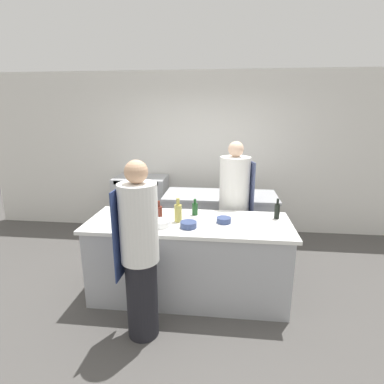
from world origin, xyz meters
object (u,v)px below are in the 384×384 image
(bottle_vinegar, at_px, (142,223))
(bowl_mixing_large, at_px, (128,214))
(bowl_wooden_salad, at_px, (224,220))
(bowl_prep_small, at_px, (161,223))
(bottle_olive_oil, at_px, (195,209))
(chef_at_stove, at_px, (234,207))
(bottle_wine, at_px, (149,206))
(bottle_cooking_oil, at_px, (178,212))
(chef_at_prep_near, at_px, (140,253))
(bottle_water, at_px, (277,211))
(bottle_sauce, at_px, (159,213))
(bowl_ceramic_blue, at_px, (188,225))
(oven_range, at_px, (142,205))

(bottle_vinegar, bearing_deg, bowl_mixing_large, 123.76)
(bowl_wooden_salad, bearing_deg, bowl_prep_small, -165.32)
(bottle_olive_oil, bearing_deg, chef_at_stove, 45.19)
(bottle_wine, relative_size, bottle_cooking_oil, 0.98)
(chef_at_prep_near, bearing_deg, bottle_vinegar, 12.77)
(chef_at_stove, distance_m, bowl_prep_small, 1.21)
(bottle_olive_oil, xyz_separation_m, bottle_water, (0.96, -0.03, 0.02))
(bottle_sauce, relative_size, bowl_mixing_large, 1.27)
(bowl_ceramic_blue, height_order, bowl_wooden_salad, bowl_ceramic_blue)
(bowl_mixing_large, height_order, bowl_prep_small, bowl_prep_small)
(bottle_vinegar, xyz_separation_m, bottle_water, (1.45, 0.55, 0.00))
(bottle_vinegar, bearing_deg, bottle_water, 20.93)
(bottle_sauce, bearing_deg, chef_at_stove, 39.80)
(chef_at_prep_near, distance_m, bowl_wooden_salad, 1.05)
(bottle_cooking_oil, distance_m, bowl_wooden_salad, 0.52)
(bottle_olive_oil, bearing_deg, bottle_water, -1.50)
(bottle_vinegar, bearing_deg, chef_at_stove, 47.61)
(chef_at_stove, xyz_separation_m, bowl_ceramic_blue, (-0.51, -0.90, 0.08))
(bottle_wine, distance_m, bottle_sauce, 0.27)
(bottle_olive_oil, xyz_separation_m, bottle_vinegar, (-0.49, -0.58, 0.01))
(chef_at_prep_near, height_order, bottle_cooking_oil, chef_at_prep_near)
(bottle_water, bearing_deg, bowl_wooden_salad, -161.23)
(bottle_sauce, height_order, bowl_wooden_salad, bottle_sauce)
(chef_at_prep_near, height_order, bowl_mixing_large, chef_at_prep_near)
(chef_at_prep_near, distance_m, bottle_water, 1.66)
(chef_at_stove, distance_m, bottle_wine, 1.17)
(bowl_ceramic_blue, bearing_deg, bottle_sauce, 154.29)
(bottle_vinegar, xyz_separation_m, bowl_mixing_large, (-0.30, 0.44, -0.06))
(bottle_sauce, relative_size, bottle_water, 0.97)
(bowl_wooden_salad, bearing_deg, bottle_olive_oil, 146.17)
(bottle_vinegar, relative_size, bottle_water, 0.95)
(bottle_cooking_oil, height_order, bowl_ceramic_blue, bottle_cooking_oil)
(chef_at_stove, xyz_separation_m, bottle_sauce, (-0.87, -0.73, 0.14))
(chef_at_stove, relative_size, bottle_wine, 6.60)
(bowl_prep_small, height_order, bowl_wooden_salad, bowl_prep_small)
(chef_at_stove, relative_size, bottle_olive_oil, 8.95)
(bowl_mixing_large, relative_size, bowl_prep_small, 0.84)
(oven_range, bearing_deg, bottle_sauce, -68.26)
(oven_range, relative_size, bottle_olive_oil, 5.23)
(chef_at_stove, relative_size, bottle_vinegar, 7.75)
(bowl_ceramic_blue, bearing_deg, bottle_olive_oil, 86.15)
(chef_at_stove, height_order, bowl_mixing_large, chef_at_stove)
(bottle_olive_oil, bearing_deg, bowl_prep_small, -129.07)
(bottle_cooking_oil, relative_size, bottle_water, 1.14)
(chef_at_stove, bearing_deg, bowl_ceramic_blue, -43.83)
(bowl_ceramic_blue, bearing_deg, bottle_water, 21.65)
(bottle_olive_oil, height_order, bowl_wooden_salad, bottle_olive_oil)
(bottle_water, xyz_separation_m, bowl_mixing_large, (-1.74, -0.11, -0.07))
(chef_at_stove, bearing_deg, bottle_wine, -78.04)
(oven_range, height_order, bowl_wooden_salad, oven_range)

